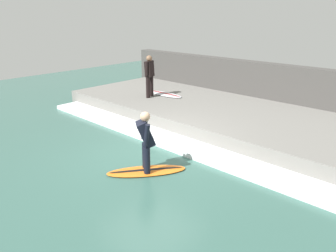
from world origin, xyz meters
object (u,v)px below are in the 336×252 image
object	(u,v)px
surfer_waiting_near	(149,74)
surfboard_riding	(146,171)
surfer_riding	(146,139)
surfboard_waiting_near	(165,94)

from	to	relation	value
surfer_waiting_near	surfboard_riding	bearing A→B (deg)	-134.84
surfboard_riding	surfer_waiting_near	world-z (taller)	surfer_waiting_near
surfer_riding	surfboard_waiting_near	distance (m)	5.81
surfboard_riding	surfboard_waiting_near	xyz separation A→B (m)	(4.52, 3.65, 0.55)
surfboard_riding	surfer_riding	size ratio (longest dim) A/B	1.29
surfboard_riding	surfboard_waiting_near	bearing A→B (deg)	38.92
surfboard_riding	surfboard_waiting_near	size ratio (longest dim) A/B	1.16
surfboard_riding	surfer_riding	world-z (taller)	surfer_riding
surfboard_riding	surfer_riding	bearing A→B (deg)	-123.69
surfboard_waiting_near	surfer_riding	bearing A→B (deg)	-141.08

